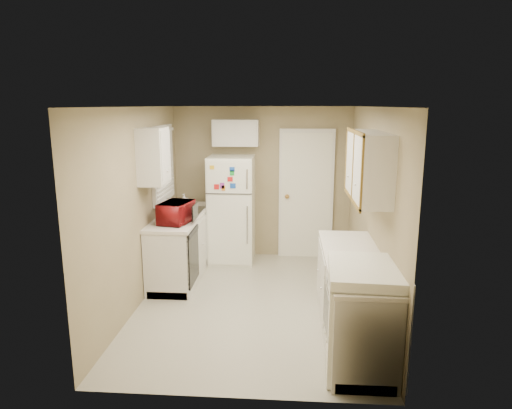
{
  "coord_description": "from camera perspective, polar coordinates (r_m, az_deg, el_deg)",
  "views": [
    {
      "loc": [
        0.42,
        -5.29,
        2.42
      ],
      "look_at": [
        0.0,
        0.5,
        1.15
      ],
      "focal_mm": 32.0,
      "sensor_mm": 36.0,
      "label": 1
    }
  ],
  "objects": [
    {
      "name": "window_blinds",
      "position": [
        6.63,
        -11.5,
        5.0
      ],
      "size": [
        0.1,
        0.98,
        1.08
      ],
      "primitive_type": "cube",
      "color": "silver",
      "rests_on": "wall_left"
    },
    {
      "name": "left_counter",
      "position": [
        6.67,
        -9.26,
        -5.0
      ],
      "size": [
        0.6,
        1.8,
        0.9
      ],
      "primitive_type": "cube",
      "color": "silver",
      "rests_on": "floor"
    },
    {
      "name": "wall_back",
      "position": [
        7.3,
        0.79,
        2.73
      ],
      "size": [
        2.8,
        2.8,
        0.0
      ],
      "primitive_type": "plane",
      "color": "#998A66",
      "rests_on": "floor"
    },
    {
      "name": "wall_front",
      "position": [
        3.62,
        -2.74,
        -7.36
      ],
      "size": [
        2.8,
        2.8,
        0.0
      ],
      "primitive_type": "plane",
      "color": "#998A66",
      "rests_on": "floor"
    },
    {
      "name": "right_counter",
      "position": [
        4.95,
        11.95,
        -11.4
      ],
      "size": [
        0.6,
        2.0,
        0.9
      ],
      "primitive_type": "cube",
      "color": "silver",
      "rests_on": "floor"
    },
    {
      "name": "microwave",
      "position": [
        6.07,
        -9.94,
        -0.89
      ],
      "size": [
        0.55,
        0.37,
        0.34
      ],
      "primitive_type": "imported",
      "rotation": [
        0.0,
        0.0,
        1.37
      ],
      "color": "maroon",
      "rests_on": "left_counter"
    },
    {
      "name": "ceiling",
      "position": [
        5.3,
        -0.4,
        12.13
      ],
      "size": [
        3.8,
        3.8,
        0.0
      ],
      "primitive_type": "plane",
      "color": "white",
      "rests_on": "floor"
    },
    {
      "name": "dishwasher",
      "position": [
        6.04,
        -7.88,
        -6.42
      ],
      "size": [
        0.03,
        0.58,
        0.72
      ],
      "primitive_type": "cube",
      "color": "black",
      "rests_on": "floor"
    },
    {
      "name": "stove",
      "position": [
        4.44,
        13.4,
        -13.55
      ],
      "size": [
        0.72,
        0.87,
        1.01
      ],
      "primitive_type": "cube",
      "rotation": [
        0.0,
        0.0,
        -0.06
      ],
      "color": "white",
      "rests_on": "floor"
    },
    {
      "name": "refrigerator",
      "position": [
        7.1,
        -3.04,
        -0.62
      ],
      "size": [
        0.69,
        0.67,
        1.66
      ],
      "primitive_type": "cube",
      "rotation": [
        0.0,
        0.0,
        -0.0
      ],
      "color": "white",
      "rests_on": "floor"
    },
    {
      "name": "cabinet_over_fridge",
      "position": [
        7.1,
        -2.53,
        8.95
      ],
      "size": [
        0.7,
        0.3,
        0.4
      ],
      "primitive_type": "cube",
      "color": "silver",
      "rests_on": "wall_back"
    },
    {
      "name": "floor",
      "position": [
        5.83,
        -0.36,
        -12.18
      ],
      "size": [
        3.8,
        3.8,
        0.0
      ],
      "primitive_type": "plane",
      "color": "beige",
      "rests_on": "ground"
    },
    {
      "name": "wall_left",
      "position": [
        5.72,
        -14.5,
        -0.37
      ],
      "size": [
        3.8,
        3.8,
        0.0
      ],
      "primitive_type": "plane",
      "color": "#998A66",
      "rests_on": "floor"
    },
    {
      "name": "upper_cabinet_left",
      "position": [
        5.79,
        -12.71,
        5.89
      ],
      "size": [
        0.3,
        0.45,
        0.7
      ],
      "primitive_type": "cube",
      "color": "silver",
      "rests_on": "wall_left"
    },
    {
      "name": "upper_cabinet_right",
      "position": [
        4.9,
        13.93,
        4.71
      ],
      "size": [
        0.3,
        1.2,
        0.7
      ],
      "primitive_type": "cube",
      "color": "silver",
      "rests_on": "wall_right"
    },
    {
      "name": "soap_bottle",
      "position": [
        6.97,
        -8.97,
        0.44
      ],
      "size": [
        0.12,
        0.12,
        0.21
      ],
      "primitive_type": "imported",
      "rotation": [
        0.0,
        0.0,
        -0.25
      ],
      "color": "silver",
      "rests_on": "left_counter"
    },
    {
      "name": "interior_door",
      "position": [
        7.29,
        6.27,
        1.2
      ],
      "size": [
        0.86,
        0.06,
        2.08
      ],
      "primitive_type": "cube",
      "color": "white",
      "rests_on": "floor"
    },
    {
      "name": "sink",
      "position": [
        6.7,
        -9.09,
        -1.27
      ],
      "size": [
        0.54,
        0.74,
        0.16
      ],
      "primitive_type": "cube",
      "color": "gray",
      "rests_on": "left_counter"
    },
    {
      "name": "wall_right",
      "position": [
        5.51,
        14.28,
        -0.83
      ],
      "size": [
        3.8,
        3.8,
        0.0
      ],
      "primitive_type": "plane",
      "color": "#998A66",
      "rests_on": "floor"
    }
  ]
}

